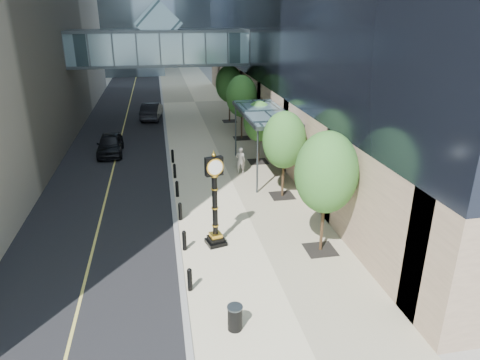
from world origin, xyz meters
The scene contains 13 objects.
ground centered at (0.00, 0.00, 0.00)m, with size 320.00×320.00×0.00m, color gray.
road centered at (-7.00, 40.00, 0.01)m, with size 8.00×180.00×0.02m, color black.
sidewalk centered at (1.00, 40.00, 0.03)m, with size 8.00×180.00×0.06m, color beige.
curb centered at (-3.00, 40.00, 0.04)m, with size 0.25×180.00×0.07m, color gray.
skywalk centered at (-3.00, 28.00, 7.71)m, with size 17.00×4.20×5.80m.
entrance_canopy centered at (3.48, 14.00, 4.19)m, with size 3.00×8.00×4.38m.
bollard_row centered at (-2.70, 9.00, 0.51)m, with size 0.20×16.20×0.90m.
street_trees centered at (3.60, 15.97, 3.73)m, with size 2.81×28.77×5.78m.
street_clock centered at (-1.18, 4.47, 2.07)m, with size 1.05×1.05×4.63m.
trash_bin centered at (-1.32, -1.57, 0.51)m, with size 0.52×0.52×0.90m, color black.
pedestrian centered at (1.84, 13.90, 1.00)m, with size 0.68×0.45×1.87m, color #ACA69E.
car_near centered at (-7.44, 20.24, 0.82)m, with size 1.89×4.71×1.60m, color black.
car_far centered at (-4.23, 31.84, 0.87)m, with size 1.80×5.15×1.70m, color black.
Camera 1 is at (-3.43, -13.58, 10.55)m, focal length 32.00 mm.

